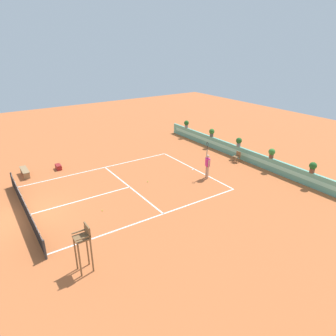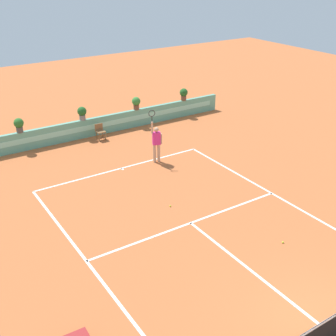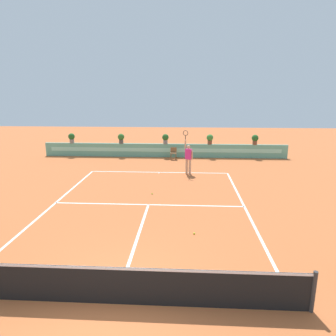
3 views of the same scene
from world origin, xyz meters
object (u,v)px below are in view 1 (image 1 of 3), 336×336
Objects in this scene: tennis_player at (207,164)px; bench_courtside at (25,171)px; umpire_chair at (84,243)px; tennis_ball_near_baseline at (148,182)px; potted_plant_far_left at (186,124)px; gear_bag at (58,167)px; tennis_ball_mid_court at (102,211)px; potted_plant_centre at (239,141)px; ball_kid_chair at (237,156)px; potted_plant_left at (212,132)px; potted_plant_right at (272,153)px; potted_plant_far_right at (313,167)px.

bench_courtside is at bearing -125.45° from tennis_player.
umpire_chair is 1.34× the size of bench_courtside.
potted_plant_far_left reaches higher than tennis_ball_near_baseline.
gear_bag is 10.29× the size of tennis_ball_mid_court.
potted_plant_centre is at bearing 109.17° from tennis_player.
ball_kid_chair is 12.06m from tennis_ball_mid_court.
tennis_ball_near_baseline is at bearing -69.44° from potted_plant_left.
potted_plant_right is (6.57, 0.00, 0.00)m from potted_plant_left.
potted_plant_left is at bearing 80.47° from bench_courtside.
potted_plant_far_left is at bearing 94.36° from bench_courtside.
tennis_ball_mid_court is 13.78m from potted_plant_left.
bench_courtside is 23.53× the size of tennis_ball_near_baseline.
tennis_player is at bearing 91.15° from tennis_ball_mid_court.
bench_courtside is 16.49m from potted_plant_centre.
potted_plant_left is at bearing 0.00° from potted_plant_far_left.
tennis_player is at bearing -135.54° from potted_plant_far_right.
potted_plant_left reaches higher than bench_courtside.
tennis_ball_mid_court is at bearing -88.85° from tennis_player.
bench_courtside is 15.45m from potted_plant_far_left.
bench_courtside is 2.34m from gear_bag.
tennis_player is at bearing -70.83° from potted_plant_centre.
bench_courtside is 2.29× the size of gear_bag.
ball_kid_chair is at bearing -5.44° from potted_plant_far_left.
potted_plant_far_right is (4.70, 12.72, 1.38)m from tennis_ball_mid_court.
bench_courtside is 2.21× the size of potted_plant_far_right.
umpire_chair is 0.83× the size of tennis_player.
potted_plant_centre is at bearing 180.00° from potted_plant_right.
tennis_player is (7.47, 8.27, 0.87)m from gear_bag.
bench_courtside is 2.21× the size of potted_plant_centre.
bench_courtside is at bearing -91.82° from gear_bag.
umpire_chair is 16.26m from potted_plant_centre.
potted_plant_right and potted_plant_centre have the same top height.
potted_plant_centre is (-1.66, 4.77, 0.36)m from tennis_player.
potted_plant_right is (3.34, 8.61, 1.38)m from tennis_ball_near_baseline.
umpire_chair is at bearing -49.25° from potted_plant_far_left.
potted_plant_far_right and potted_plant_centre have the same top height.
potted_plant_far_left is at bearing 124.92° from tennis_ball_mid_court.
tennis_player reaches higher than tennis_ball_near_baseline.
bench_courtside is at bearing -114.00° from ball_kid_chair.
potted_plant_right is 1.00× the size of potted_plant_centre.
potted_plant_left is (-5.13, 12.72, 1.38)m from tennis_ball_mid_court.
gear_bag is 0.97× the size of potted_plant_far_left.
tennis_player is 3.57× the size of potted_plant_right.
tennis_ball_mid_court is (1.19, -11.99, -0.44)m from ball_kid_chair.
tennis_ball_near_baseline is (5.81, 6.76, -0.34)m from bench_courtside.
potted_plant_far_left is (-7.69, 0.73, 0.93)m from ball_kid_chair.
umpire_chair is 2.96× the size of potted_plant_far_right.
umpire_chair reaches higher than potted_plant_far_left.
ball_kid_chair is 0.33× the size of tennis_player.
potted_plant_far_left is at bearing 174.56° from ball_kid_chair.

